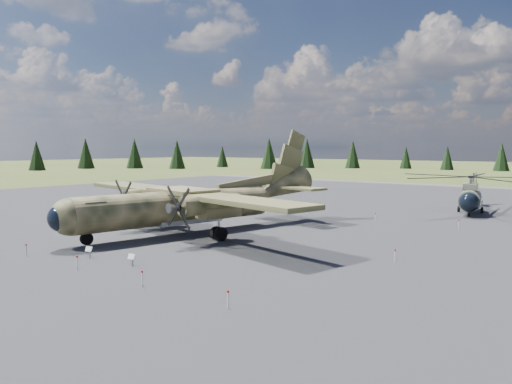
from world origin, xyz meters
The scene contains 8 objects.
ground centered at (0.00, 0.00, 0.00)m, with size 500.00×500.00×0.00m, color brown.
apron centered at (0.00, 10.00, 0.00)m, with size 120.00×120.00×0.04m, color #5A5A5F.
transport_plane centered at (-1.88, 0.29, 2.79)m, with size 29.36×26.36×9.70m.
helicopter_near centered at (13.92, 27.88, 3.02)m, with size 19.92×21.17×4.26m.
info_placard_left centered at (-0.20, -11.20, 0.53)m, with size 0.54×0.32×0.79m.
info_placard_right centered at (3.84, -10.89, 0.51)m, with size 0.52×0.31×0.76m.
barrier_fence centered at (-0.46, -0.08, 0.51)m, with size 33.12×29.62×0.85m.
treeline centered at (-8.68, 0.69, 4.76)m, with size 295.58×294.75×11.00m.
Camera 1 is at (28.57, -30.38, 7.36)m, focal length 35.00 mm.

